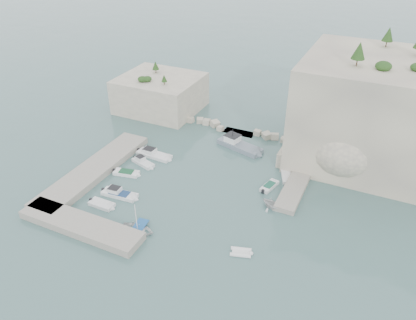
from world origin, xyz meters
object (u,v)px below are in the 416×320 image
at_px(tender_east_c, 286,178).
at_px(motorboat_d, 120,196).
at_px(tender_east_b, 269,188).
at_px(rowboat, 138,232).
at_px(tender_east_a, 271,207).
at_px(work_boat, 240,148).
at_px(motorboat_e, 102,206).
at_px(inflatable_dinghy, 241,253).
at_px(motorboat_a, 154,156).
at_px(motorboat_b, 143,164).
at_px(motorboat_c, 127,174).
at_px(tender_east_d, 291,168).

bearing_deg(tender_east_c, motorboat_d, 104.14).
height_order(tender_east_b, tender_east_c, same).
height_order(rowboat, tender_east_a, tender_east_a).
bearing_deg(work_boat, motorboat_e, -100.46).
distance_m(motorboat_e, tender_east_c, 28.57).
bearing_deg(work_boat, inflatable_dinghy, -52.28).
bearing_deg(work_boat, motorboat_a, -128.24).
bearing_deg(motorboat_b, motorboat_d, -62.11).
distance_m(motorboat_d, work_boat, 23.49).
bearing_deg(inflatable_dinghy, motorboat_d, 154.34).
bearing_deg(motorboat_c, inflatable_dinghy, -31.57).
distance_m(motorboat_a, inflatable_dinghy, 26.75).
distance_m(motorboat_d, rowboat, 8.76).
distance_m(motorboat_b, inflatable_dinghy, 25.44).
relative_size(tender_east_a, work_boat, 0.34).
relative_size(motorboat_b, motorboat_e, 1.15).
relative_size(motorboat_e, rowboat, 0.90).
bearing_deg(rowboat, tender_east_c, -41.55).
height_order(tender_east_b, work_boat, work_boat).
bearing_deg(motorboat_a, tender_east_d, 18.87).
xyz_separation_m(motorboat_e, tender_east_d, (21.81, 21.46, 0.00)).
xyz_separation_m(rowboat, tender_east_d, (14.07, 23.90, 0.00)).
relative_size(tender_east_d, work_boat, 0.56).
xyz_separation_m(tender_east_b, tender_east_c, (1.61, 3.72, 0.00)).
distance_m(inflatable_dinghy, tender_east_c, 18.58).
distance_m(motorboat_a, motorboat_d, 11.99).
bearing_deg(rowboat, work_boat, -15.95).
bearing_deg(motorboat_e, work_boat, 64.07).
height_order(motorboat_e, work_boat, work_boat).
height_order(motorboat_c, rowboat, rowboat).
relative_size(motorboat_a, tender_east_b, 1.75).
bearing_deg(tender_east_a, motorboat_d, 129.22).
xyz_separation_m(motorboat_d, tender_east_b, (19.44, 11.49, 0.00)).
height_order(inflatable_dinghy, tender_east_b, tender_east_b).
xyz_separation_m(motorboat_a, motorboat_d, (1.39, -11.91, 0.00)).
bearing_deg(tender_east_d, motorboat_a, 135.91).
height_order(tender_east_c, work_boat, work_boat).
distance_m(motorboat_c, motorboat_e, 8.40).
bearing_deg(work_boat, tender_east_b, -31.58).
xyz_separation_m(motorboat_b, motorboat_e, (0.77, -11.98, 0.00)).
height_order(motorboat_b, work_boat, work_boat).
distance_m(rowboat, work_boat, 26.60).
bearing_deg(inflatable_dinghy, tender_east_d, 72.80).
xyz_separation_m(motorboat_c, rowboat, (9.25, -10.70, 0.00)).
xyz_separation_m(motorboat_a, inflatable_dinghy, (21.96, -15.28, 0.00)).
bearing_deg(tender_east_a, tender_east_d, 22.37).
bearing_deg(motorboat_c, motorboat_b, 67.56).
relative_size(motorboat_e, work_boat, 0.44).
distance_m(motorboat_c, inflatable_dinghy, 24.55).
bearing_deg(tender_east_c, tender_east_a, 159.09).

